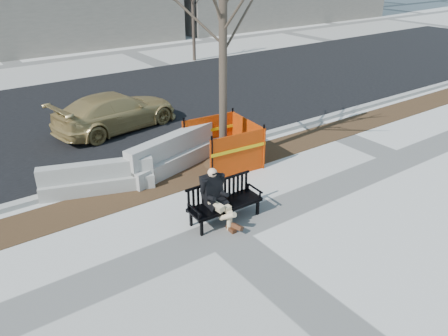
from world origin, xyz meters
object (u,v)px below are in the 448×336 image
Objects in this scene: bench at (225,220)px; tree_fence at (223,163)px; seated_man at (215,222)px; sedan at (118,129)px; jersey_barrier_left at (99,191)px; jersey_barrier_right at (179,165)px.

bench is 0.27× the size of tree_fence.
seated_man reaches higher than bench.
sedan is at bearing 86.70° from seated_man.
jersey_barrier_right is at bearing 21.87° from jersey_barrier_left.
bench is at bearing 167.00° from sedan.
jersey_barrier_left is at bearing 120.37° from seated_man.
jersey_barrier_right is at bearing 150.19° from tree_fence.
sedan is at bearing 107.19° from tree_fence.
sedan is 1.24× the size of jersey_barrier_right.
tree_fence is (1.61, 2.35, 0.00)m from bench.
jersey_barrier_left is (-3.38, 0.49, 0.00)m from tree_fence.
seated_man is 2.94m from tree_fence.
tree_fence is at bearing -45.10° from jersey_barrier_right.
bench is 0.62× the size of jersey_barrier_left.
tree_fence is 1.50× the size of sedan.
jersey_barrier_right is at bearing 173.56° from sedan.
bench is at bearing -11.25° from seated_man.
jersey_barrier_right is (0.24, -3.58, 0.00)m from sedan.
jersey_barrier_left is at bearing 171.69° from tree_fence.
seated_man is 0.20× the size of tree_fence.
jersey_barrier_left is at bearing 167.50° from jersey_barrier_right.
seated_man reaches higher than jersey_barrier_right.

